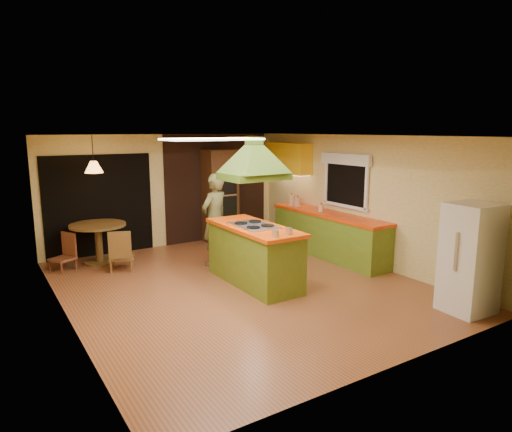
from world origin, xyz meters
TOP-DOWN VIEW (x-y plane):
  - ground at (0.00, 0.00)m, footprint 6.50×6.50m
  - room_walls at (0.00, 0.00)m, footprint 5.50×6.50m
  - ceiling_plane at (0.00, 0.00)m, footprint 6.50×6.50m
  - brick_panel at (1.25, 3.23)m, footprint 2.64×0.03m
  - nook_opening at (-1.50, 3.23)m, footprint 2.20×0.03m
  - right_counter at (2.45, 0.60)m, footprint 0.62×3.05m
  - upper_cabinets at (2.57, 2.20)m, footprint 0.34×1.40m
  - window_right at (2.70, 0.40)m, footprint 0.12×1.35m
  - fluor_panel at (-1.10, -1.20)m, footprint 1.20×0.60m
  - kitchen_island at (0.25, -0.03)m, footprint 0.82×2.03m
  - range_hood at (0.25, -0.03)m, footprint 1.06×0.78m
  - man at (0.20, 1.33)m, footprint 0.76×0.64m
  - refrigerator at (2.21, -2.72)m, footprint 0.68×0.65m
  - wall_oven at (1.17, 2.95)m, footprint 0.71×0.61m
  - dining_table at (-1.71, 2.59)m, footprint 1.07×1.07m
  - chair_left at (-2.41, 2.49)m, footprint 0.52×0.52m
  - chair_near at (-1.46, 1.94)m, footprint 0.55×0.55m
  - pendant_lamp at (-1.71, 2.59)m, footprint 0.45×0.45m
  - canister_large at (2.40, 1.80)m, footprint 0.17×0.17m
  - canister_medium at (2.40, 1.58)m, footprint 0.17×0.17m
  - canister_small at (2.40, 0.78)m, footprint 0.12×0.12m

SIDE VIEW (x-z plane):
  - ground at x=0.00m, z-range 0.00..0.00m
  - chair_left at x=-2.41m, z-range 0.00..0.70m
  - chair_near at x=-1.46m, z-range 0.00..0.78m
  - right_counter at x=2.45m, z-range 0.00..0.92m
  - kitchen_island at x=0.25m, z-range 0.00..1.02m
  - dining_table at x=-1.71m, z-range 0.16..0.96m
  - refrigerator at x=2.21m, z-range 0.00..1.59m
  - man at x=0.20m, z-range 0.00..1.78m
  - canister_small at x=2.40m, z-range 0.92..1.07m
  - canister_medium at x=2.40m, z-range 0.92..1.12m
  - canister_large at x=2.40m, z-range 0.92..1.14m
  - nook_opening at x=-1.50m, z-range 0.00..2.10m
  - wall_oven at x=1.17m, z-range 0.00..2.15m
  - room_walls at x=0.00m, z-range -2.00..4.50m
  - brick_panel at x=1.25m, z-range 0.00..2.50m
  - window_right at x=2.70m, z-range 1.24..2.30m
  - pendant_lamp at x=-1.71m, z-range 1.79..2.01m
  - upper_cabinets at x=2.57m, z-range 1.60..2.30m
  - range_hood at x=0.25m, z-range 1.85..2.65m
  - fluor_panel at x=-1.10m, z-range 2.47..2.50m
  - ceiling_plane at x=0.00m, z-range 2.50..2.50m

